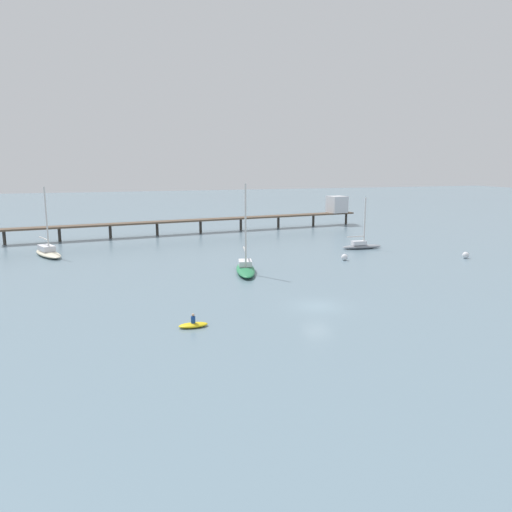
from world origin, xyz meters
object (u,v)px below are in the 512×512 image
Objects in this scene: pier at (262,213)px; mooring_buoy_outer at (344,257)px; dinghy_yellow at (193,325)px; mooring_buoy_near at (466,255)px; sailboat_cream at (48,252)px; sailboat_green at (245,267)px; sailboat_gray at (361,245)px.

pier is 34.13m from mooring_buoy_outer.
dinghy_yellow is at bearing -114.33° from pier.
mooring_buoy_outer is at bearing 166.53° from mooring_buoy_near.
pier is 60.22m from dinghy_yellow.
sailboat_cream is at bearing 110.16° from dinghy_yellow.
sailboat_green is at bearing 178.19° from mooring_buoy_near.
sailboat_cream is 4.16× the size of dinghy_yellow.
sailboat_green is 15.30m from mooring_buoy_outer.
sailboat_green is 12.00× the size of mooring_buoy_near.
sailboat_cream reaches higher than mooring_buoy_outer.
sailboat_gray is at bearing 130.14° from mooring_buoy_near.
mooring_buoy_near is (55.17, -20.19, -0.20)m from sailboat_cream.
dinghy_yellow is 2.65× the size of mooring_buoy_near.
dinghy_yellow is at bearing -69.84° from sailboat_cream.
sailboat_cream reaches higher than dinghy_yellow.
mooring_buoy_outer is (-7.00, -7.49, -0.13)m from sailboat_gray.
sailboat_green is 1.36× the size of sailboat_gray.
sailboat_gray is at bearing 25.49° from sailboat_green.
sailboat_gray is (22.00, 10.49, -0.08)m from sailboat_green.
pier is 41.66m from mooring_buoy_near.
mooring_buoy_near is at bearing 21.97° from dinghy_yellow.
sailboat_green is (-14.87, -37.02, -2.54)m from pier.
sailboat_green reaches higher than sailboat_gray.
sailboat_green is 1.09× the size of sailboat_cream.
sailboat_gray is 3.33× the size of dinghy_yellow.
sailboat_green is at bearing -154.51° from sailboat_gray.
sailboat_cream is at bearing 159.90° from mooring_buoy_near.
sailboat_gray is 8.84× the size of mooring_buoy_near.
pier is 42.37m from sailboat_cream.
dinghy_yellow is (-9.90, -17.78, -0.42)m from sailboat_green.
pier is 8.68× the size of sailboat_gray.
sailboat_green is 31.71m from mooring_buoy_near.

